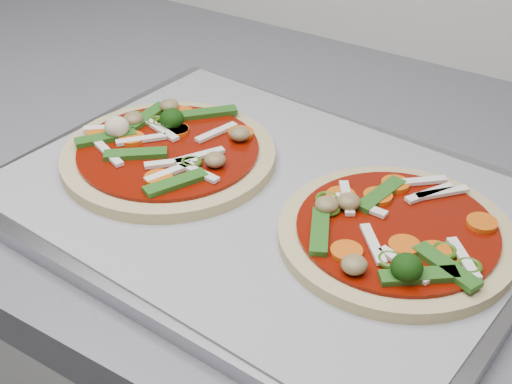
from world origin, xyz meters
The scene contains 5 objects.
countertop centered at (0.00, 1.30, 0.88)m, with size 3.60×0.60×0.04m, color slate.
baking_tray centered at (-0.07, 1.22, 0.91)m, with size 0.46×0.34×0.02m, color #99989E.
parchment centered at (-0.07, 1.22, 0.92)m, with size 0.44×0.32×0.00m, color #939397.
pizza_left centered at (-0.18, 1.22, 0.93)m, with size 0.27×0.27×0.03m.
pizza_right centered at (0.05, 1.22, 0.93)m, with size 0.22×0.22×0.03m.
Camera 1 is at (0.21, 0.77, 1.28)m, focal length 50.00 mm.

